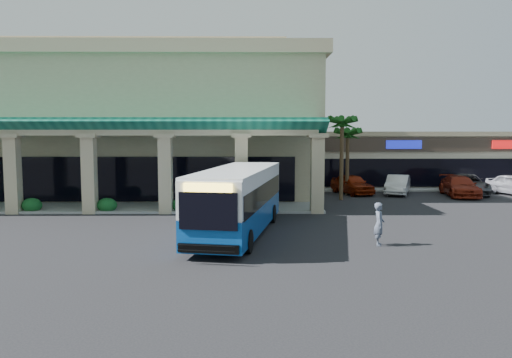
{
  "coord_description": "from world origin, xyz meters",
  "views": [
    {
      "loc": [
        2.06,
        -24.26,
        4.77
      ],
      "look_at": [
        2.35,
        3.56,
        2.2
      ],
      "focal_mm": 35.0,
      "sensor_mm": 36.0,
      "label": 1
    }
  ],
  "objects_px": {
    "transit_bus": "(238,202)",
    "car_silver": "(352,184)",
    "pedestrian": "(379,224)",
    "car_white": "(398,185)",
    "car_red": "(459,186)",
    "car_gray": "(466,184)"
  },
  "relations": [
    {
      "from": "car_red",
      "to": "car_gray",
      "type": "distance_m",
      "value": 1.58
    },
    {
      "from": "pedestrian",
      "to": "transit_bus",
      "type": "bearing_deg",
      "value": 79.91
    },
    {
      "from": "transit_bus",
      "to": "car_silver",
      "type": "height_order",
      "value": "transit_bus"
    },
    {
      "from": "car_red",
      "to": "car_white",
      "type": "bearing_deg",
      "value": 171.4
    },
    {
      "from": "car_silver",
      "to": "car_red",
      "type": "height_order",
      "value": "car_silver"
    },
    {
      "from": "transit_bus",
      "to": "car_red",
      "type": "distance_m",
      "value": 21.59
    },
    {
      "from": "car_silver",
      "to": "car_red",
      "type": "relative_size",
      "value": 0.88
    },
    {
      "from": "transit_bus",
      "to": "car_gray",
      "type": "relative_size",
      "value": 1.97
    },
    {
      "from": "car_red",
      "to": "pedestrian",
      "type": "bearing_deg",
      "value": -114.67
    },
    {
      "from": "car_silver",
      "to": "car_white",
      "type": "xyz_separation_m",
      "value": [
        3.51,
        -0.3,
        -0.04
      ]
    },
    {
      "from": "pedestrian",
      "to": "car_white",
      "type": "relative_size",
      "value": 0.4
    },
    {
      "from": "car_silver",
      "to": "car_red",
      "type": "bearing_deg",
      "value": -28.64
    },
    {
      "from": "car_white",
      "to": "car_gray",
      "type": "distance_m",
      "value": 5.37
    },
    {
      "from": "car_white",
      "to": "car_silver",
      "type": "bearing_deg",
      "value": -163.25
    },
    {
      "from": "car_silver",
      "to": "car_red",
      "type": "distance_m",
      "value": 7.98
    },
    {
      "from": "car_silver",
      "to": "car_gray",
      "type": "relative_size",
      "value": 0.82
    },
    {
      "from": "car_red",
      "to": "transit_bus",
      "type": "bearing_deg",
      "value": -131.94
    },
    {
      "from": "car_red",
      "to": "car_silver",
      "type": "bearing_deg",
      "value": 176.32
    },
    {
      "from": "transit_bus",
      "to": "car_white",
      "type": "distance_m",
      "value": 19.49
    },
    {
      "from": "pedestrian",
      "to": "car_white",
      "type": "height_order",
      "value": "pedestrian"
    },
    {
      "from": "transit_bus",
      "to": "car_silver",
      "type": "xyz_separation_m",
      "value": [
        8.55,
        15.59,
        -0.77
      ]
    },
    {
      "from": "car_white",
      "to": "transit_bus",
      "type": "bearing_deg",
      "value": -106.67
    }
  ]
}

